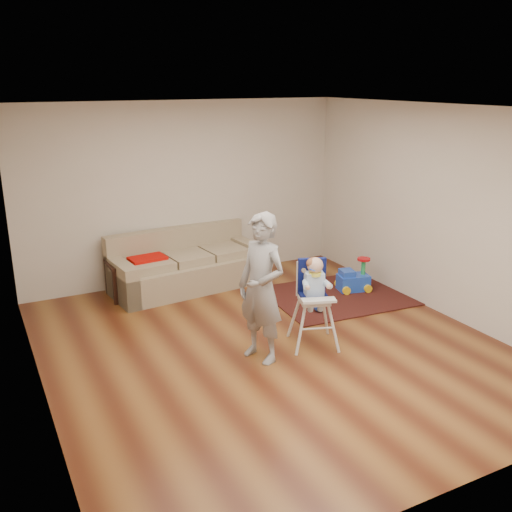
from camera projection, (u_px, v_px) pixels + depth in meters
name	position (u px, v px, depth m)	size (l,w,h in m)	color
ground	(272.00, 347.00, 6.65)	(5.50, 5.50, 0.00)	#4B2010
room_envelope	(251.00, 180.00, 6.53)	(5.04, 5.52, 2.72)	beige
sofa	(187.00, 260.00, 8.39)	(2.29, 1.12, 0.85)	gray
side_table	(127.00, 279.00, 8.11)	(0.53, 0.53, 0.53)	black
area_rug	(342.00, 295.00, 8.21)	(2.05, 1.54, 0.02)	#321A12
ride_on_toy	(354.00, 274.00, 8.32)	(0.44, 0.31, 0.48)	blue
toy_ball	(319.00, 306.00, 7.59)	(0.16, 0.16, 0.16)	blue
high_chair	(314.00, 303.00, 6.56)	(0.63, 0.63, 1.08)	silver
adult	(262.00, 288.00, 6.14)	(0.61, 0.40, 1.66)	gray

